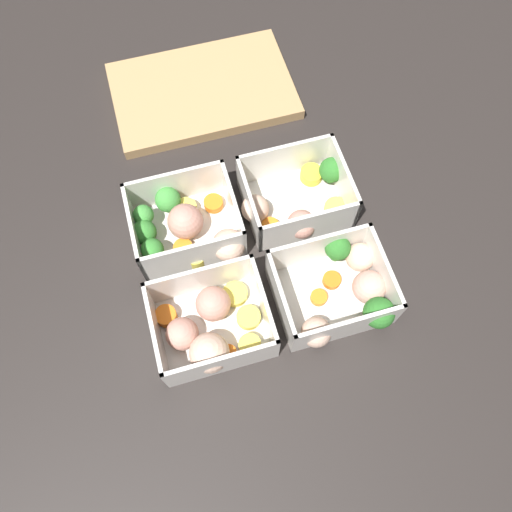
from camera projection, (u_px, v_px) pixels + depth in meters
name	position (u px, v px, depth m)	size (l,w,h in m)	color
ground_plane	(256.00, 263.00, 0.68)	(4.00, 4.00, 0.00)	#282321
container_near_left	(209.00, 327.00, 0.62)	(0.14, 0.13, 0.07)	silver
container_near_right	(344.00, 289.00, 0.64)	(0.15, 0.14, 0.07)	silver
container_far_left	(185.00, 226.00, 0.67)	(0.15, 0.13, 0.07)	silver
container_far_right	(296.00, 199.00, 0.69)	(0.16, 0.13, 0.07)	silver
cutting_board	(201.00, 91.00, 0.79)	(0.28, 0.18, 0.02)	tan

